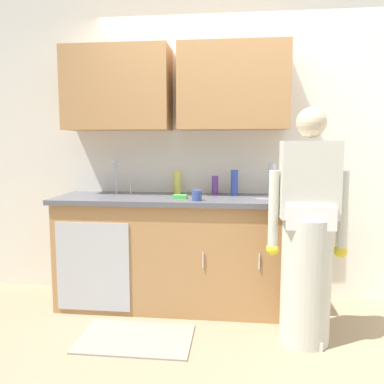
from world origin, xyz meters
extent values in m
plane|color=#998466|center=(0.00, 0.00, 0.00)|extent=(9.00, 9.00, 0.00)
cube|color=silver|center=(0.00, 1.05, 1.35)|extent=(4.80, 0.10, 2.70)
cube|color=#B27F4C|center=(-1.04, 0.83, 1.85)|extent=(0.91, 0.34, 0.70)
cube|color=#B27F4C|center=(-0.05, 0.83, 1.85)|extent=(0.91, 0.34, 0.70)
cube|color=#B27F4C|center=(-0.55, 0.70, 0.45)|extent=(1.90, 0.60, 0.90)
cube|color=#B7BABF|center=(-1.15, 0.39, 0.41)|extent=(0.60, 0.01, 0.72)
cylinder|color=silver|center=(-0.27, 0.39, 0.50)|extent=(0.01, 0.01, 0.12)
cylinder|color=silver|center=(0.16, 0.39, 0.50)|extent=(0.01, 0.01, 0.12)
cube|color=#595960|center=(-0.55, 0.70, 0.92)|extent=(1.96, 0.66, 0.04)
cube|color=#B7BABF|center=(-1.04, 0.70, 0.92)|extent=(0.50, 0.36, 0.03)
cylinder|color=#B7BABF|center=(-1.08, 0.85, 1.09)|extent=(0.02, 0.02, 0.30)
sphere|color=#B7BABF|center=(-1.08, 0.79, 1.23)|extent=(0.04, 0.04, 0.04)
cylinder|color=#B7BABF|center=(-0.95, 0.85, 0.99)|extent=(0.02, 0.02, 0.10)
cube|color=white|center=(0.47, 0.15, 0.03)|extent=(0.20, 0.26, 0.06)
cylinder|color=beige|center=(0.47, 0.17, 0.44)|extent=(0.34, 0.34, 0.88)
cube|color=beige|center=(0.47, 0.17, 1.14)|extent=(0.38, 0.22, 0.52)
sphere|color=beige|center=(0.47, 0.17, 1.52)|extent=(0.20, 0.20, 0.20)
cube|color=white|center=(0.47, 0.05, 0.90)|extent=(0.32, 0.04, 0.16)
cylinder|color=beige|center=(0.24, 0.19, 0.93)|extent=(0.07, 0.07, 0.55)
sphere|color=yellow|center=(0.24, 0.19, 0.65)|extent=(0.09, 0.09, 0.09)
cylinder|color=beige|center=(0.70, 0.19, 0.93)|extent=(0.07, 0.07, 0.55)
sphere|color=yellow|center=(0.70, 0.19, 0.65)|extent=(0.09, 0.09, 0.09)
cube|color=gray|center=(-0.72, 0.05, 0.01)|extent=(0.80, 0.50, 0.01)
cylinder|color=#66388C|center=(-0.20, 0.89, 1.02)|extent=(0.06, 0.06, 0.16)
cylinder|color=#334CB2|center=(-0.03, 0.85, 1.05)|extent=(0.06, 0.06, 0.22)
cylinder|color=silver|center=(0.29, 0.90, 1.08)|extent=(0.06, 0.06, 0.27)
cylinder|color=#D8D14C|center=(-0.54, 0.90, 1.04)|extent=(0.06, 0.06, 0.20)
cylinder|color=#33478C|center=(-0.32, 0.48, 0.98)|extent=(0.08, 0.08, 0.08)
cube|color=silver|center=(0.26, 0.64, 0.94)|extent=(0.24, 0.03, 0.01)
cube|color=#4CBF4C|center=(-0.47, 0.60, 0.96)|extent=(0.11, 0.07, 0.03)
camera|label=1|loc=(-0.03, -2.52, 1.37)|focal=36.53mm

